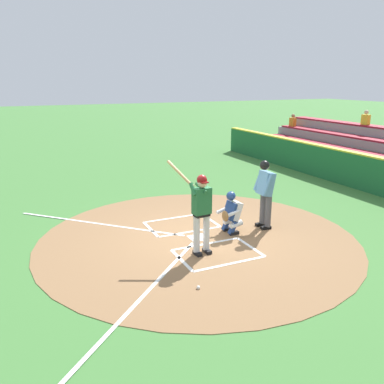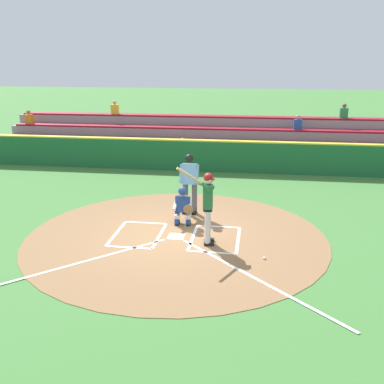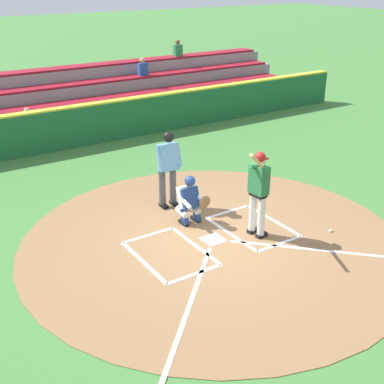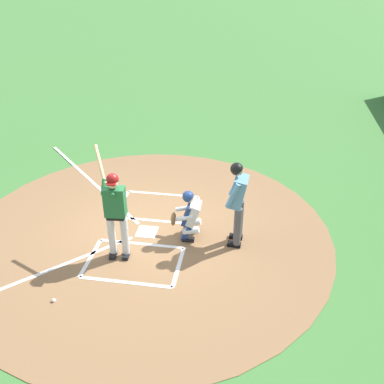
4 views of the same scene
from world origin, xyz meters
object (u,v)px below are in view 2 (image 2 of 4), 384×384
catcher (183,205)px  baseball (264,258)px  batter (208,203)px  plate_umpire (190,180)px

catcher → baseball: size_ratio=15.27×
batter → baseball: 1.95m
batter → plate_umpire: batter is taller
catcher → plate_umpire: size_ratio=0.61×
catcher → plate_umpire: (-0.04, -1.00, 0.49)m
plate_umpire → baseball: bearing=126.6°
plate_umpire → baseball: plate_umpire is taller
baseball → catcher: bearing=-41.7°
batter → baseball: (-1.45, 0.76, -1.06)m
batter → plate_umpire: (0.80, -2.28, -0.02)m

